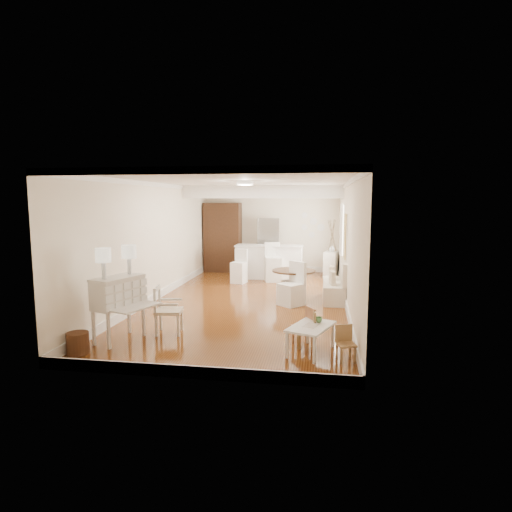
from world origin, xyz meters
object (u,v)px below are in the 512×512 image
(pantry_cabinet, at_px, (223,237))
(fridge, at_px, (279,246))
(slip_chair_near, at_px, (291,284))
(breakfast_counter, at_px, (269,262))
(kids_chair_a, at_px, (303,326))
(gustavian_armchair, at_px, (169,310))
(slip_chair_far, at_px, (293,281))
(wicker_basket, at_px, (78,343))
(dining_table, at_px, (294,284))
(kids_chair_b, at_px, (306,328))
(kids_chair_c, at_px, (346,344))
(bar_stool_left, at_px, (239,266))
(sideboard, at_px, (331,264))
(secretary_bureau, at_px, (119,309))
(kids_table, at_px, (311,339))
(bar_stool_right, at_px, (273,262))

(pantry_cabinet, bearing_deg, fridge, -0.90)
(slip_chair_near, height_order, breakfast_counter, breakfast_counter)
(slip_chair_near, xyz_separation_m, fridge, (-0.71, 4.36, 0.40))
(breakfast_counter, bearing_deg, kids_chair_a, -77.81)
(gustavian_armchair, bearing_deg, slip_chair_far, -42.42)
(pantry_cabinet, bearing_deg, slip_chair_near, -59.29)
(gustavian_armchair, xyz_separation_m, slip_chair_far, (2.01, 3.11, 0.01))
(wicker_basket, relative_size, fridge, 0.19)
(dining_table, height_order, breakfast_counter, breakfast_counter)
(kids_chair_b, bearing_deg, slip_chair_far, 179.38)
(breakfast_counter, bearing_deg, slip_chair_near, -74.65)
(kids_chair_c, bearing_deg, kids_chair_b, 121.18)
(gustavian_armchair, relative_size, wicker_basket, 2.54)
(gustavian_armchair, height_order, bar_stool_left, bar_stool_left)
(gustavian_armchair, relative_size, sideboard, 1.02)
(secretary_bureau, relative_size, breakfast_counter, 0.54)
(gustavian_armchair, xyz_separation_m, breakfast_counter, (1.11, 5.73, 0.09))
(breakfast_counter, height_order, bar_stool_left, breakfast_counter)
(breakfast_counter, bearing_deg, gustavian_armchair, -100.94)
(dining_table, relative_size, fridge, 0.58)
(gustavian_armchair, xyz_separation_m, bar_stool_left, (0.33, 4.86, 0.06))
(wicker_basket, bearing_deg, bar_stool_left, 77.24)
(wicker_basket, height_order, kids_table, kids_table)
(kids_table, height_order, bar_stool_right, bar_stool_right)
(kids_chair_b, xyz_separation_m, kids_chair_c, (0.61, -0.56, -0.04))
(kids_table, distance_m, pantry_cabinet, 8.12)
(kids_chair_b, height_order, fridge, fridge)
(slip_chair_far, relative_size, pantry_cabinet, 0.38)
(bar_stool_right, xyz_separation_m, pantry_cabinet, (-1.87, 1.56, 0.58))
(kids_table, relative_size, dining_table, 0.84)
(dining_table, height_order, fridge, fridge)
(kids_chair_b, relative_size, bar_stool_left, 0.64)
(kids_table, bearing_deg, kids_chair_b, 108.44)
(sideboard, bearing_deg, fridge, 176.35)
(dining_table, bearing_deg, kids_chair_a, -83.62)
(fridge, bearing_deg, breakfast_counter, -100.78)
(wicker_basket, relative_size, kids_chair_a, 0.53)
(secretary_bureau, height_order, kids_chair_b, secretary_bureau)
(slip_chair_far, distance_m, bar_stool_left, 2.43)
(dining_table, bearing_deg, fridge, 101.05)
(slip_chair_far, bearing_deg, kids_chair_b, 55.52)
(wicker_basket, height_order, fridge, fridge)
(kids_table, height_order, slip_chair_near, slip_chair_near)
(gustavian_armchair, bearing_deg, slip_chair_near, -49.31)
(gustavian_armchair, xyz_separation_m, kids_chair_b, (2.46, -0.35, -0.12))
(pantry_cabinet, relative_size, sideboard, 2.74)
(sideboard, bearing_deg, dining_table, -95.11)
(bar_stool_left, bearing_deg, breakfast_counter, 62.09)
(secretary_bureau, relative_size, bar_stool_left, 1.14)
(sideboard, bearing_deg, bar_stool_right, -136.77)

